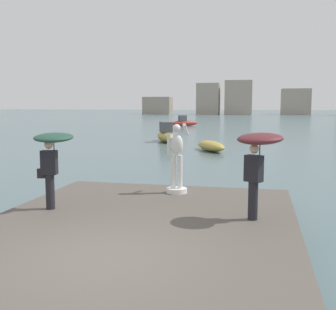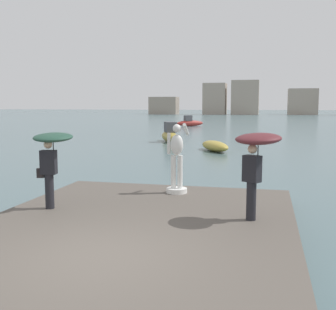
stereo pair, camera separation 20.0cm
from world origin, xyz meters
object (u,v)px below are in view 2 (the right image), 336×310
at_px(onlooker_left, 51,150).
at_px(boat_near, 215,146).
at_px(statue_white_figure, 177,163).
at_px(boat_rightward, 190,123).
at_px(boat_far, 170,135).
at_px(onlooker_right, 256,151).

distance_m(onlooker_left, boat_near, 17.85).
height_order(statue_white_figure, onlooker_left, statue_white_figure).
xyz_separation_m(boat_near, boat_rightward, (-7.33, 30.81, 0.19)).
bearing_deg(boat_rightward, boat_near, -76.61).
relative_size(boat_far, boat_rightward, 1.10).
relative_size(onlooker_right, boat_near, 0.56).
height_order(onlooker_right, boat_rightward, onlooker_right).
bearing_deg(boat_rightward, onlooker_left, -83.64).
bearing_deg(statue_white_figure, boat_rightward, 99.95).
bearing_deg(statue_white_figure, onlooker_left, -135.97).
bearing_deg(statue_white_figure, onlooker_right, -47.12).
distance_m(boat_near, boat_rightward, 31.67).
bearing_deg(onlooker_right, statue_white_figure, 132.88).
bearing_deg(boat_rightward, onlooker_right, -77.88).
distance_m(statue_white_figure, boat_near, 15.17).
xyz_separation_m(statue_white_figure, onlooker_left, (-2.65, -2.56, 0.58)).
bearing_deg(statue_white_figure, boat_far, 103.66).
bearing_deg(boat_far, boat_near, -53.56).
height_order(boat_near, boat_far, boat_far).
bearing_deg(onlooker_right, onlooker_left, -179.70).
relative_size(onlooker_right, boat_far, 0.48).
distance_m(onlooker_right, boat_rightward, 49.59).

